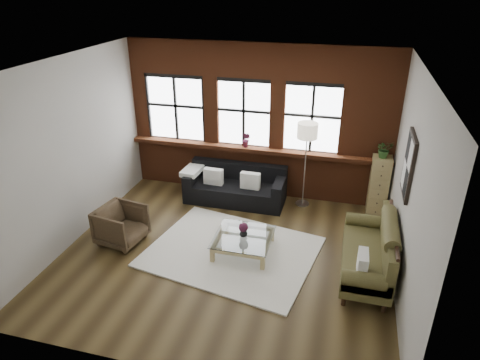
% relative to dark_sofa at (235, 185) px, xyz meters
% --- Properties ---
extents(floor, '(5.50, 5.50, 0.00)m').
position_rel_dark_sofa_xyz_m(floor, '(0.34, -1.90, -0.37)').
color(floor, '#392A15').
rests_on(floor, ground).
extents(ceiling, '(5.50, 5.50, 0.00)m').
position_rel_dark_sofa_xyz_m(ceiling, '(0.34, -1.90, 2.83)').
color(ceiling, white).
rests_on(ceiling, ground).
extents(wall_back, '(5.50, 0.00, 5.50)m').
position_rel_dark_sofa_xyz_m(wall_back, '(0.34, 0.60, 1.23)').
color(wall_back, '#AFACA3').
rests_on(wall_back, ground).
extents(wall_front, '(5.50, 0.00, 5.50)m').
position_rel_dark_sofa_xyz_m(wall_front, '(0.34, -4.40, 1.23)').
color(wall_front, '#AFACA3').
rests_on(wall_front, ground).
extents(wall_left, '(0.00, 5.00, 5.00)m').
position_rel_dark_sofa_xyz_m(wall_left, '(-2.41, -1.90, 1.23)').
color(wall_left, '#AFACA3').
rests_on(wall_left, ground).
extents(wall_right, '(0.00, 5.00, 5.00)m').
position_rel_dark_sofa_xyz_m(wall_right, '(3.09, -1.90, 1.23)').
color(wall_right, '#AFACA3').
rests_on(wall_right, ground).
extents(brick_backwall, '(5.50, 0.12, 3.20)m').
position_rel_dark_sofa_xyz_m(brick_backwall, '(0.34, 0.54, 1.23)').
color(brick_backwall, brown).
rests_on(brick_backwall, floor).
extents(sill_ledge, '(5.50, 0.30, 0.08)m').
position_rel_dark_sofa_xyz_m(sill_ledge, '(0.34, 0.45, 0.67)').
color(sill_ledge, brown).
rests_on(sill_ledge, brick_backwall).
extents(window_left, '(1.38, 0.10, 1.50)m').
position_rel_dark_sofa_xyz_m(window_left, '(-1.46, 0.55, 1.38)').
color(window_left, black).
rests_on(window_left, brick_backwall).
extents(window_mid, '(1.38, 0.10, 1.50)m').
position_rel_dark_sofa_xyz_m(window_mid, '(0.04, 0.55, 1.38)').
color(window_mid, black).
rests_on(window_mid, brick_backwall).
extents(window_right, '(1.38, 0.10, 1.50)m').
position_rel_dark_sofa_xyz_m(window_right, '(1.44, 0.55, 1.38)').
color(window_right, black).
rests_on(window_right, brick_backwall).
extents(wall_poster, '(0.05, 0.74, 0.94)m').
position_rel_dark_sofa_xyz_m(wall_poster, '(3.06, -1.60, 1.48)').
color(wall_poster, black).
rests_on(wall_poster, wall_right).
extents(shag_rug, '(3.10, 2.63, 0.03)m').
position_rel_dark_sofa_xyz_m(shag_rug, '(0.43, -1.82, -0.36)').
color(shag_rug, white).
rests_on(shag_rug, floor).
extents(dark_sofa, '(2.07, 0.84, 0.75)m').
position_rel_dark_sofa_xyz_m(dark_sofa, '(0.00, 0.00, 0.00)').
color(dark_sofa, black).
rests_on(dark_sofa, floor).
extents(pillow_a, '(0.41, 0.16, 0.34)m').
position_rel_dark_sofa_xyz_m(pillow_a, '(-0.44, -0.10, 0.19)').
color(pillow_a, white).
rests_on(pillow_a, dark_sofa).
extents(pillow_b, '(0.40, 0.15, 0.34)m').
position_rel_dark_sofa_xyz_m(pillow_b, '(0.34, -0.10, 0.19)').
color(pillow_b, white).
rests_on(pillow_b, dark_sofa).
extents(vintage_settee, '(0.83, 1.86, 0.99)m').
position_rel_dark_sofa_xyz_m(vintage_settee, '(2.64, -1.86, 0.12)').
color(vintage_settee, '#4E4924').
rests_on(vintage_settee, floor).
extents(pillow_settee, '(0.14, 0.38, 0.34)m').
position_rel_dark_sofa_xyz_m(pillow_settee, '(2.56, -2.43, 0.23)').
color(pillow_settee, white).
rests_on(pillow_settee, vintage_settee).
extents(armchair, '(0.86, 0.85, 0.69)m').
position_rel_dark_sofa_xyz_m(armchair, '(-1.55, -2.00, -0.03)').
color(armchair, '#3C2E1E').
rests_on(armchair, floor).
extents(coffee_table, '(0.98, 0.98, 0.33)m').
position_rel_dark_sofa_xyz_m(coffee_table, '(0.62, -1.76, -0.22)').
color(coffee_table, tan).
rests_on(coffee_table, shag_rug).
extents(vase, '(0.16, 0.16, 0.15)m').
position_rel_dark_sofa_xyz_m(vase, '(0.62, -1.76, 0.02)').
color(vase, '#B2B2B2').
rests_on(vase, coffee_table).
extents(flowers, '(0.16, 0.16, 0.16)m').
position_rel_dark_sofa_xyz_m(flowers, '(0.62, -1.76, 0.12)').
color(flowers, '#551D37').
rests_on(flowers, vase).
extents(drawer_chest, '(0.37, 0.37, 1.19)m').
position_rel_dark_sofa_xyz_m(drawer_chest, '(2.86, 0.27, 0.22)').
color(drawer_chest, tan).
rests_on(drawer_chest, floor).
extents(potted_plant_top, '(0.38, 0.36, 0.34)m').
position_rel_dark_sofa_xyz_m(potted_plant_top, '(2.86, 0.27, 0.99)').
color(potted_plant_top, '#2D5923').
rests_on(potted_plant_top, drawer_chest).
extents(floor_lamp, '(0.40, 0.40, 1.92)m').
position_rel_dark_sofa_xyz_m(floor_lamp, '(1.40, 0.22, 0.59)').
color(floor_lamp, '#A5A5A8').
rests_on(floor_lamp, floor).
extents(sill_plant, '(0.22, 0.21, 0.32)m').
position_rel_dark_sofa_xyz_m(sill_plant, '(0.13, 0.42, 0.87)').
color(sill_plant, '#551D37').
rests_on(sill_plant, sill_ledge).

